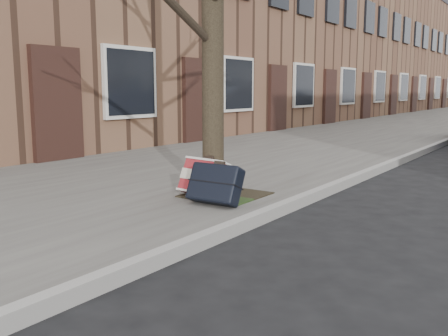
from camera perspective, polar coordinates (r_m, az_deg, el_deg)
The scene contains 6 objects.
ground at distance 4.02m, azimuth 14.33°, elevation -11.08°, with size 120.00×120.00×0.00m, color black.
near_sidewalk at distance 19.26m, azimuth 19.79°, elevation 4.55°, with size 5.00×70.00×0.12m, color #67645D.
house_near at distance 22.48m, azimuth 5.87°, elevation 14.36°, with size 6.80×40.00×7.00m, color brown.
dirt_patch at distance 5.91m, azimuth 0.18°, elevation -3.06°, with size 0.85×0.85×0.01m, color black.
suitcase_red at distance 5.78m, azimuth -2.33°, elevation -1.14°, with size 0.58×0.16×0.42m, color maroon.
suitcase_navy at distance 5.39m, azimuth -1.02°, elevation -1.77°, with size 0.60×0.19×0.43m, color black.
Camera 1 is at (1.28, -3.56, 1.36)m, focal length 40.00 mm.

